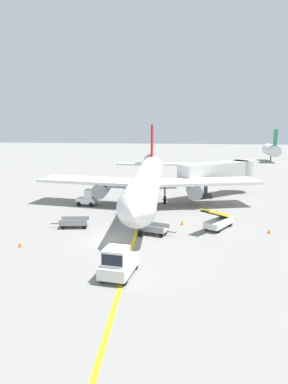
% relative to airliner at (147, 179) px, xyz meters
% --- Properties ---
extents(ground_plane, '(300.00, 300.00, 0.00)m').
position_rel_airliner_xyz_m(ground_plane, '(-1.67, -13.08, -3.42)').
color(ground_plane, gray).
extents(taxi_line_yellow, '(5.04, 79.88, 0.01)m').
position_rel_airliner_xyz_m(taxi_line_yellow, '(0.03, -8.08, -3.41)').
color(taxi_line_yellow, yellow).
rests_on(taxi_line_yellow, ground).
extents(airliner, '(28.56, 35.33, 10.10)m').
position_rel_airliner_xyz_m(airliner, '(0.00, 0.00, 0.00)').
color(airliner, white).
rests_on(airliner, ground).
extents(jet_bridge, '(11.29, 10.24, 4.85)m').
position_rel_airliner_xyz_m(jet_bridge, '(9.94, 8.04, 0.12)').
color(jet_bridge, beige).
rests_on(jet_bridge, ground).
extents(pushback_tug, '(2.35, 3.81, 2.20)m').
position_rel_airliner_xyz_m(pushback_tug, '(0.45, -20.77, -2.42)').
color(pushback_tug, silver).
rests_on(pushback_tug, ground).
extents(baggage_tug_near_wing, '(2.52, 1.54, 2.10)m').
position_rel_airliner_xyz_m(baggage_tug_near_wing, '(-7.53, -0.78, -2.49)').
color(baggage_tug_near_wing, silver).
rests_on(baggage_tug_near_wing, ground).
extents(belt_loader_forward_hold, '(3.63, 4.94, 2.59)m').
position_rel_airliner_xyz_m(belt_loader_forward_hold, '(8.13, -8.69, -2.64)').
color(belt_loader_forward_hold, silver).
rests_on(belt_loader_forward_hold, ground).
extents(baggage_cart_loaded, '(3.84, 2.01, 0.94)m').
position_rel_airliner_xyz_m(baggage_cart_loaded, '(-6.23, -10.07, -2.95)').
color(baggage_cart_loaded, '#A5A5A8').
rests_on(baggage_cart_loaded, ground).
extents(baggage_cart_empty_trailing, '(3.82, 2.32, 0.94)m').
position_rel_airliner_xyz_m(baggage_cart_empty_trailing, '(1.86, -11.15, -2.95)').
color(baggage_cart_empty_trailing, '#A5A5A8').
rests_on(baggage_cart_empty_trailing, ground).
extents(ground_crew_marshaller, '(0.36, 0.24, 1.70)m').
position_rel_airliner_xyz_m(ground_crew_marshaller, '(-2.48, -4.56, -2.51)').
color(ground_crew_marshaller, '#26262D').
rests_on(ground_crew_marshaller, ground).
extents(safety_cone_nose_left, '(0.36, 0.36, 0.44)m').
position_rel_airliner_xyz_m(safety_cone_nose_left, '(-8.94, -16.18, -3.20)').
color(safety_cone_nose_left, orange).
rests_on(safety_cone_nose_left, ground).
extents(safety_cone_nose_right, '(0.36, 0.36, 0.44)m').
position_rel_airliner_xyz_m(safety_cone_nose_right, '(6.21, 1.71, -3.20)').
color(safety_cone_nose_right, orange).
rests_on(safety_cone_nose_right, ground).
extents(safety_cone_wingtip_left, '(0.36, 0.36, 0.44)m').
position_rel_airliner_xyz_m(safety_cone_wingtip_left, '(4.52, -7.83, -3.20)').
color(safety_cone_wingtip_left, orange).
rests_on(safety_cone_wingtip_left, ground).
extents(safety_cone_wingtip_right, '(0.36, 0.36, 0.44)m').
position_rel_airliner_xyz_m(safety_cone_wingtip_right, '(12.82, -9.68, -3.20)').
color(safety_cone_wingtip_right, orange).
rests_on(safety_cone_wingtip_right, ground).
extents(safety_cone_tail_area, '(0.36, 0.36, 0.44)m').
position_rel_airliner_xyz_m(safety_cone_tail_area, '(-3.29, 0.97, -3.20)').
color(safety_cone_tail_area, orange).
rests_on(safety_cone_tail_area, ground).
extents(distant_aircraft_mid_left, '(3.00, 10.10, 8.80)m').
position_rel_airliner_xyz_m(distant_aircraft_mid_left, '(27.58, 56.35, -0.20)').
color(distant_aircraft_mid_left, silver).
rests_on(distant_aircraft_mid_left, ground).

